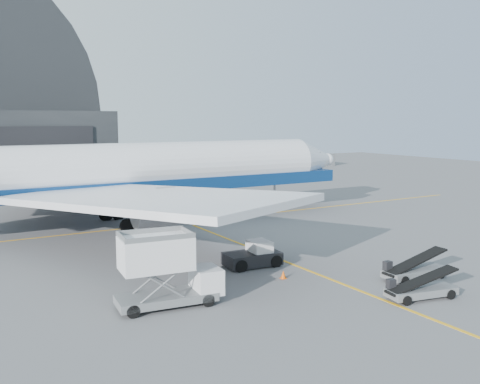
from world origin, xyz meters
TOP-DOWN VIEW (x-y plane):
  - ground at (0.00, 0.00)m, footprint 200.00×200.00m
  - taxi_lines at (0.00, 12.67)m, footprint 80.00×42.12m
  - distant_bldg_a at (38.00, 72.00)m, footprint 14.00×8.00m
  - distant_bldg_b at (55.00, 68.00)m, footprint 8.00×6.00m
  - airliner at (-6.28, 21.63)m, footprint 55.27×53.59m
  - catering_truck at (-11.71, -2.81)m, footprint 6.29×2.89m
  - pushback_tug at (-2.69, 2.01)m, footprint 4.24×2.68m
  - belt_loader_a at (4.94, -6.34)m, footprint 5.04×1.93m
  - belt_loader_b at (2.11, -9.35)m, footprint 4.78×2.31m
  - traffic_cone at (-2.66, -1.78)m, footprint 0.38×0.38m

SIDE VIEW (x-z plane):
  - ground at x=0.00m, z-range 0.00..0.00m
  - distant_bldg_a at x=38.00m, z-range -2.00..2.00m
  - distant_bldg_b at x=55.00m, z-range -1.40..1.40m
  - taxi_lines at x=0.00m, z-range 0.00..0.02m
  - traffic_cone at x=-2.66m, z-range -0.01..0.54m
  - belt_loader_b at x=2.11m, z-range -0.34..1.44m
  - belt_loader_a at x=4.94m, z-range -0.37..1.54m
  - pushback_tug at x=-2.69m, z-range -0.23..1.66m
  - catering_truck at x=-11.71m, z-range 0.03..4.21m
  - airliner at x=-6.28m, z-range -4.27..15.12m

